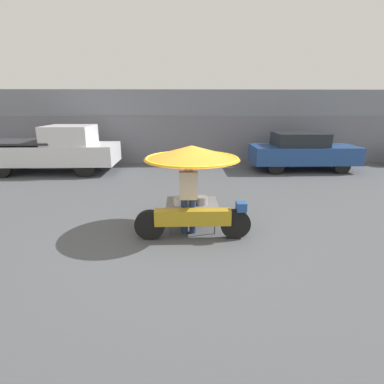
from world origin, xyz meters
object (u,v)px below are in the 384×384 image
object	(u,v)px
vendor_person	(188,194)
parked_car	(302,151)
pickup_truck	(54,150)
vendor_motorcycle_cart	(192,165)

from	to	relation	value
vendor_person	parked_car	world-z (taller)	vendor_person
parked_car	pickup_truck	size ratio (longest dim) A/B	0.82
vendor_motorcycle_cart	vendor_person	world-z (taller)	vendor_motorcycle_cart
pickup_truck	parked_car	bearing A→B (deg)	0.87
pickup_truck	vendor_person	bearing A→B (deg)	-49.01
parked_car	pickup_truck	xyz separation A→B (m)	(-10.15, -0.15, 0.12)
vendor_person	parked_car	size ratio (longest dim) A/B	0.37
parked_car	vendor_motorcycle_cart	bearing A→B (deg)	-128.32
vendor_motorcycle_cart	parked_car	world-z (taller)	vendor_motorcycle_cart
vendor_person	pickup_truck	distance (m)	8.08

